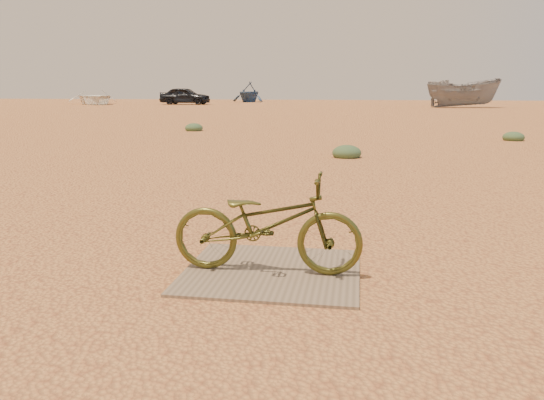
% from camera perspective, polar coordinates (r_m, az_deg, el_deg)
% --- Properties ---
extents(ground, '(120.00, 120.00, 0.00)m').
position_cam_1_polar(ground, '(4.10, 2.89, -8.17)').
color(ground, '#D99451').
rests_on(ground, ground).
extents(plywood_board, '(1.35, 1.24, 0.02)m').
position_cam_1_polar(plywood_board, '(4.16, 0.00, -7.67)').
color(plywood_board, '#806C56').
rests_on(plywood_board, ground).
extents(bicycle, '(1.45, 0.52, 0.76)m').
position_cam_1_polar(bicycle, '(4.02, -0.55, -2.54)').
color(bicycle, '#48491A').
rests_on(bicycle, plywood_board).
extents(car, '(4.25, 1.73, 1.45)m').
position_cam_1_polar(car, '(46.68, -9.32, 11.00)').
color(car, black).
rests_on(car, ground).
extents(boat_near_left, '(6.56, 7.05, 1.19)m').
position_cam_1_polar(boat_near_left, '(48.86, -18.56, 10.43)').
color(boat_near_left, white).
rests_on(boat_near_left, ground).
extents(boat_far_left, '(4.23, 4.59, 2.00)m').
position_cam_1_polar(boat_far_left, '(53.80, -2.50, 11.55)').
color(boat_far_left, '#344F75').
rests_on(boat_far_left, ground).
extents(boat_mid_right, '(5.59, 2.85, 2.06)m').
position_cam_1_polar(boat_mid_right, '(41.22, 19.90, 10.77)').
color(boat_mid_right, gray).
rests_on(boat_mid_right, ground).
extents(kale_a, '(0.60, 0.60, 0.33)m').
position_cam_1_polar(kale_a, '(11.10, 8.03, 4.57)').
color(kale_a, '#527048').
rests_on(kale_a, ground).
extents(kale_b, '(0.57, 0.57, 0.31)m').
position_cam_1_polar(kale_b, '(15.96, 24.51, 5.85)').
color(kale_b, '#527048').
rests_on(kale_b, ground).
extents(kale_c, '(0.59, 0.59, 0.33)m').
position_cam_1_polar(kale_c, '(18.03, -8.39, 7.38)').
color(kale_c, '#527048').
rests_on(kale_c, ground).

